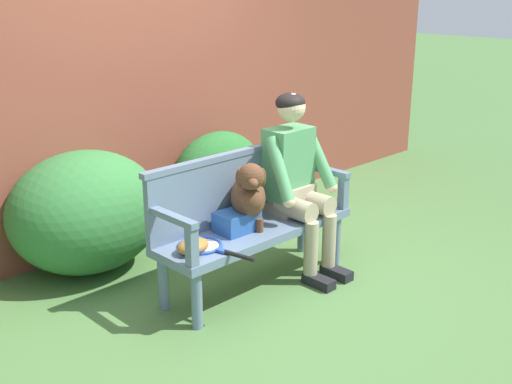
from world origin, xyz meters
TOP-DOWN VIEW (x-y plane):
  - ground_plane at (0.00, 0.00)m, footprint 40.00×40.00m
  - brick_garden_fence at (0.00, 1.48)m, footprint 8.00×0.30m
  - hedge_bush_far_left at (-0.69, 1.07)m, footprint 1.15×1.02m
  - hedge_bush_mid_left at (0.65, 1.12)m, footprint 0.91×0.62m
  - garden_bench at (0.00, 0.00)m, footprint 1.52×0.46m
  - bench_backrest at (0.00, 0.20)m, footprint 1.56×0.06m
  - bench_armrest_left_end at (-0.72, -0.08)m, footprint 0.06×0.46m
  - bench_armrest_right_end at (0.72, -0.08)m, footprint 0.06×0.46m
  - person_seated at (0.40, -0.01)m, footprint 0.56×0.63m
  - dog_on_bench at (-0.06, 0.00)m, footprint 0.40×0.47m
  - tennis_racket at (-0.50, -0.03)m, footprint 0.34×0.58m
  - baseball_glove at (-0.59, -0.04)m, footprint 0.23×0.19m
  - sports_bag at (-0.15, 0.03)m, footprint 0.28×0.21m

SIDE VIEW (x-z plane):
  - ground_plane at x=0.00m, z-range 0.00..0.00m
  - garden_bench at x=0.00m, z-range 0.16..0.60m
  - hedge_bush_mid_left at x=0.65m, z-range 0.00..0.82m
  - hedge_bush_far_left at x=-0.69m, z-range 0.00..0.89m
  - tennis_racket at x=-0.50m, z-range 0.44..0.47m
  - baseball_glove at x=-0.59m, z-range 0.44..0.53m
  - sports_bag at x=-0.15m, z-range 0.44..0.58m
  - bench_armrest_left_end at x=-0.72m, z-range 0.50..0.78m
  - bench_armrest_right_end at x=0.72m, z-range 0.50..0.78m
  - dog_on_bench at x=-0.06m, z-range 0.44..0.94m
  - bench_backrest at x=0.00m, z-range 0.45..0.95m
  - person_seated at x=0.40m, z-range 0.06..1.37m
  - brick_garden_fence at x=0.00m, z-range 0.00..2.45m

